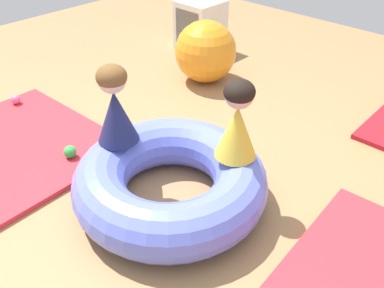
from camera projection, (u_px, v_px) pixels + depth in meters
The scene contains 9 objects.
ground_plane at pixel (159, 197), 2.76m from camera, with size 8.00×8.00×0.00m, color #9E7549.
gym_mat_center_rear at pixel (16, 147), 3.20m from camera, with size 1.42×1.21×0.04m, color red.
inflatable_cushion at pixel (170, 181), 2.63m from camera, with size 1.23×1.23×0.34m, color #6070E5.
child_in_yellow at pixel (237, 120), 2.44m from camera, with size 0.31×0.31×0.51m.
child_in_navy at pixel (115, 105), 2.57m from camera, with size 0.38×0.38×0.52m.
play_ball_green at pixel (70, 152), 3.03m from camera, with size 0.09×0.09×0.09m, color green.
play_ball_pink at pixel (16, 99), 3.69m from camera, with size 0.08×0.08×0.08m, color pink.
exercise_ball_large at pixel (206, 52), 4.02m from camera, with size 0.60×0.60×0.60m, color orange.
storage_cube at pixel (199, 26), 4.67m from camera, with size 0.44×0.44×0.56m.
Camera 1 is at (1.57, -1.35, 1.86)m, focal length 38.94 mm.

